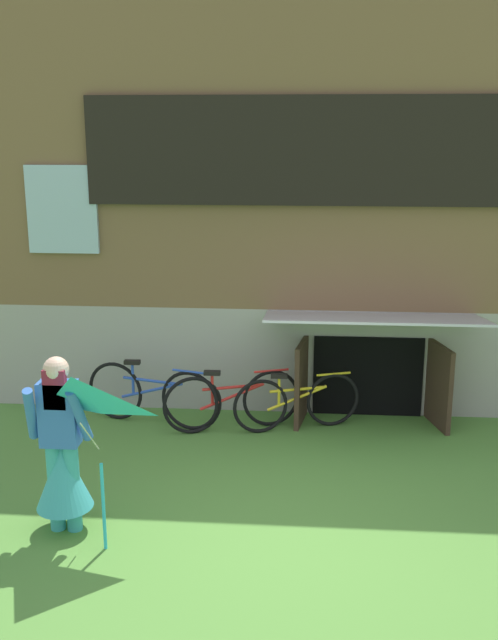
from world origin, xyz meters
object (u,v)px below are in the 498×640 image
(bicycle_yellow, at_px, (297,402))
(bicycle_red, at_px, (232,401))
(kite, at_px, (74,419))
(person, at_px, (62,459))
(bicycle_blue, at_px, (152,395))

(bicycle_yellow, bearing_deg, bicycle_red, 166.92)
(kite, bearing_deg, bicycle_red, 71.20)
(person, height_order, bicycle_blue, person)
(kite, bearing_deg, bicycle_yellow, 59.24)
(person, relative_size, bicycle_yellow, 1.08)
(kite, bearing_deg, bicycle_blue, 90.36)
(person, distance_m, kite, 0.83)
(person, relative_size, bicycle_red, 1.02)
(kite, xyz_separation_m, bicycle_blue, (-0.02, 3.04, -0.91))
(person, distance_m, bicycle_red, 2.80)
(bicycle_red, height_order, bicycle_blue, bicycle_blue)
(bicycle_yellow, height_order, bicycle_red, bicycle_red)
(bicycle_red, distance_m, bicycle_blue, 1.03)
(person, xyz_separation_m, bicycle_yellow, (2.10, 2.54, -0.35))
(kite, xyz_separation_m, bicycle_yellow, (1.80, 3.02, -0.95))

